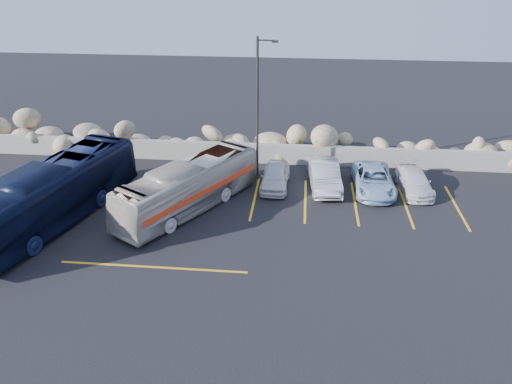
# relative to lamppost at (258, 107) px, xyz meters

# --- Properties ---
(ground) EXTENTS (90.00, 90.00, 0.00)m
(ground) POSITION_rel_lamppost_xyz_m (-2.56, -9.50, -4.30)
(ground) COLOR black
(ground) RESTS_ON ground
(seawall) EXTENTS (60.00, 0.40, 1.20)m
(seawall) POSITION_rel_lamppost_xyz_m (-2.56, 2.50, -3.70)
(seawall) COLOR gray
(seawall) RESTS_ON ground
(riprap_pile) EXTENTS (54.00, 2.80, 2.60)m
(riprap_pile) POSITION_rel_lamppost_xyz_m (-2.56, 3.70, -3.00)
(riprap_pile) COLOR #8E775D
(riprap_pile) RESTS_ON ground
(parking_lines) EXTENTS (18.16, 9.36, 0.01)m
(parking_lines) POSITION_rel_lamppost_xyz_m (2.09, -3.93, -4.29)
(parking_lines) COLOR gold
(parking_lines) RESTS_ON ground
(lamppost) EXTENTS (1.14, 0.18, 8.00)m
(lamppost) POSITION_rel_lamppost_xyz_m (0.00, 0.00, 0.00)
(lamppost) COLOR #2E2B29
(lamppost) RESTS_ON ground
(vintage_bus) EXTENTS (6.32, 8.66, 2.47)m
(vintage_bus) POSITION_rel_lamppost_xyz_m (-3.14, -3.98, -3.06)
(vintage_bus) COLOR #BCB8A9
(vintage_bus) RESTS_ON ground
(tour_coach) EXTENTS (5.06, 10.88, 2.95)m
(tour_coach) POSITION_rel_lamppost_xyz_m (-9.33, -5.88, -2.82)
(tour_coach) COLOR #0F1834
(tour_coach) RESTS_ON ground
(car_a) EXTENTS (1.60, 3.73, 1.26)m
(car_a) POSITION_rel_lamppost_xyz_m (1.04, -0.95, -3.67)
(car_a) COLOR silver
(car_a) RESTS_ON ground
(car_b) EXTENTS (1.94, 4.51, 1.44)m
(car_b) POSITION_rel_lamppost_xyz_m (3.75, -0.73, -3.57)
(car_b) COLOR #AFB0B4
(car_b) RESTS_ON ground
(car_c) EXTENTS (1.80, 3.93, 1.11)m
(car_c) POSITION_rel_lamppost_xyz_m (8.64, -0.74, -3.74)
(car_c) COLOR silver
(car_c) RESTS_ON ground
(car_d) EXTENTS (2.13, 4.56, 1.26)m
(car_d) POSITION_rel_lamppost_xyz_m (6.41, -0.89, -3.66)
(car_d) COLOR #98BAD8
(car_d) RESTS_ON ground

